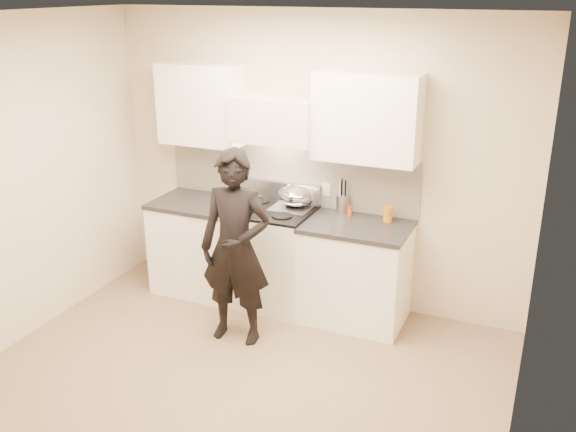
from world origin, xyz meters
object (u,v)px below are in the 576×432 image
(stove, at_px, (271,256))
(person, at_px, (236,248))
(utensil_crock, at_px, (342,202))
(wok, at_px, (297,196))
(counter_right, at_px, (355,272))

(stove, relative_size, person, 0.57)
(utensil_crock, bearing_deg, wok, -166.14)
(counter_right, xyz_separation_m, person, (-0.82, -0.72, 0.37))
(stove, height_order, counter_right, stove)
(utensil_crock, relative_size, person, 0.19)
(counter_right, height_order, utensil_crock, utensil_crock)
(stove, distance_m, counter_right, 0.83)
(stove, relative_size, utensil_crock, 3.10)
(counter_right, height_order, wok, wok)
(utensil_crock, bearing_deg, counter_right, -47.72)
(wok, bearing_deg, person, -102.45)
(wok, xyz_separation_m, utensil_crock, (0.41, 0.10, -0.04))
(stove, xyz_separation_m, counter_right, (0.83, 0.00, -0.01))
(stove, bearing_deg, utensil_crock, 21.98)
(stove, bearing_deg, wok, 35.91)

